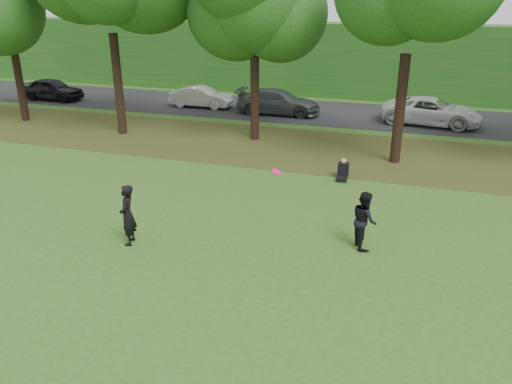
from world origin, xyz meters
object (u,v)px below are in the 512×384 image
at_px(player_left, 128,215).
at_px(frisbee, 276,172).
at_px(player_right, 364,220).
at_px(seated_person, 343,171).

height_order(player_left, frisbee, frisbee).
relative_size(player_right, seated_person, 2.07).
bearing_deg(player_right, seated_person, -9.03).
relative_size(player_left, player_right, 1.07).
xyz_separation_m(player_left, seated_person, (5.11, 7.51, -0.61)).
xyz_separation_m(player_left, player_right, (6.57, 1.94, -0.06)).
bearing_deg(player_right, frisbee, 74.17).
xyz_separation_m(player_right, seated_person, (-1.45, 5.57, -0.55)).
bearing_deg(seated_person, player_left, -126.29).
height_order(player_left, player_right, player_left).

